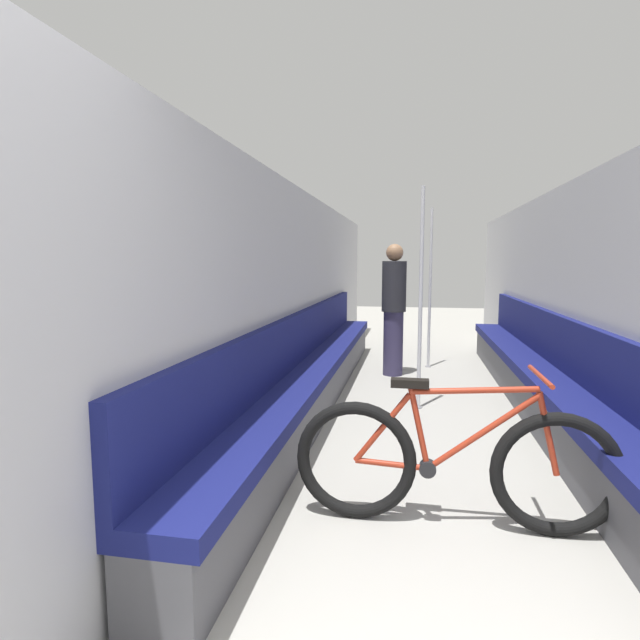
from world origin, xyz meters
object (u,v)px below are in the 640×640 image
object	(u,v)px
grab_pole_near	(430,291)
grab_pole_far	(421,303)
bicycle	(452,464)
passenger_standing	(394,308)
bench_seat_row_right	(544,384)
bench_seat_row_left	(315,374)

from	to	relation	value
grab_pole_near	grab_pole_far	bearing A→B (deg)	-94.34
grab_pole_far	bicycle	bearing A→B (deg)	-86.02
grab_pole_far	passenger_standing	bearing A→B (deg)	102.29
grab_pole_far	bench_seat_row_right	bearing A→B (deg)	-4.61
bicycle	grab_pole_near	xyz separation A→B (m)	(-0.00, 4.16, 0.68)
bicycle	grab_pole_far	distance (m)	2.31
grab_pole_far	passenger_standing	world-z (taller)	grab_pole_far
grab_pole_far	passenger_standing	size ratio (longest dim) A/B	1.30
bench_seat_row_right	bicycle	world-z (taller)	bench_seat_row_right
grab_pole_far	grab_pole_near	bearing A→B (deg)	85.66
grab_pole_near	passenger_standing	distance (m)	0.74
bench_seat_row_left	grab_pole_near	world-z (taller)	grab_pole_near
bicycle	grab_pole_near	world-z (taller)	grab_pole_near
grab_pole_near	grab_pole_far	distance (m)	1.97
bench_seat_row_left	passenger_standing	world-z (taller)	passenger_standing
bench_seat_row_left	grab_pole_far	distance (m)	1.25
bench_seat_row_left	grab_pole_near	distance (m)	2.46
bicycle	passenger_standing	world-z (taller)	passenger_standing
grab_pole_near	bicycle	bearing A→B (deg)	-89.94
bench_seat_row_left	bicycle	bearing A→B (deg)	-61.02
grab_pole_near	grab_pole_far	size ratio (longest dim) A/B	1.00
bench_seat_row_left	grab_pole_near	xyz separation A→B (m)	(1.16, 2.05, 0.72)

